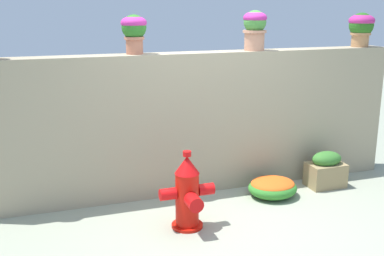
# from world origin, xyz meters

# --- Properties ---
(ground_plane) EXTENTS (24.00, 24.00, 0.00)m
(ground_plane) POSITION_xyz_m (0.00, 0.00, 0.00)
(ground_plane) COLOR gray
(stone_wall) EXTENTS (4.96, 0.29, 1.64)m
(stone_wall) POSITION_xyz_m (0.00, 1.04, 0.82)
(stone_wall) COLOR tan
(stone_wall) RESTS_ON ground
(potted_plant_1) EXTENTS (0.28, 0.28, 0.42)m
(potted_plant_1) POSITION_xyz_m (-0.71, 1.06, 1.90)
(potted_plant_1) COLOR #B06950
(potted_plant_1) RESTS_ON stone_wall
(potted_plant_2) EXTENTS (0.27, 0.27, 0.46)m
(potted_plant_2) POSITION_xyz_m (0.70, 1.03, 1.91)
(potted_plant_2) COLOR tan
(potted_plant_2) RESTS_ON stone_wall
(potted_plant_3) EXTENTS (0.32, 0.32, 0.42)m
(potted_plant_3) POSITION_xyz_m (2.19, 1.04, 1.89)
(potted_plant_3) COLOR #AC784B
(potted_plant_3) RESTS_ON stone_wall
(fire_hydrant) EXTENTS (0.55, 0.45, 0.79)m
(fire_hydrant) POSITION_xyz_m (-0.43, 0.09, 0.36)
(fire_hydrant) COLOR red
(fire_hydrant) RESTS_ON ground
(flower_bush_left) EXTENTS (0.57, 0.52, 0.23)m
(flower_bush_left) POSITION_xyz_m (0.75, 0.53, 0.12)
(flower_bush_left) COLOR #34822C
(flower_bush_left) RESTS_ON ground
(planter_box) EXTENTS (0.44, 0.30, 0.44)m
(planter_box) POSITION_xyz_m (1.51, 0.60, 0.21)
(planter_box) COLOR #927C53
(planter_box) RESTS_ON ground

